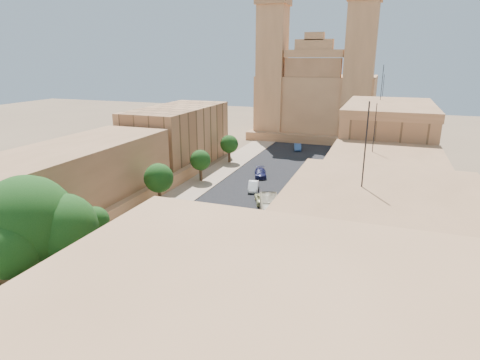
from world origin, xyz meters
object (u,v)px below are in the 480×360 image
Objects in this scene: bus_green_north at (41,304)px; pedestrian_c at (284,240)px; ficus_tree at (28,225)px; street_tree_b at (159,178)px; street_tree_a at (95,221)px; bus_green_south at (4,341)px; church at (316,96)px; car_cream at (263,198)px; car_blue_b at (298,147)px; car_dkblue at (260,173)px; car_white_a at (253,186)px; bus_cream_east at (270,212)px; street_tree_c at (200,160)px; car_white_b at (292,190)px; bus_red_east at (234,269)px; olive_pickup at (281,228)px; street_tree_d at (229,144)px; car_blue_a at (211,221)px; red_truck at (189,287)px; pedestrian_a at (256,298)px.

bus_green_north is 21.82m from pedestrian_c.
street_tree_b is (-0.59, 19.99, -1.90)m from ficus_tree.
street_tree_a is 0.37× the size of bus_green_south.
ficus_tree reaches higher than bus_green_south.
church is 8.57× the size of street_tree_a.
ficus_tree is at bearing -88.32° from street_tree_b.
car_blue_b is (-2.28, 32.13, 0.05)m from car_cream.
street_tree_b is at bearing -134.36° from car_dkblue.
car_white_a is at bearing 67.91° from street_tree_a.
bus_cream_east is at bearing 39.75° from street_tree_a.
bus_green_south is at bearing -112.91° from car_dkblue.
bus_cream_east is 38.32m from car_blue_b.
street_tree_c is at bearing 90.00° from street_tree_b.
car_cream is 1.27× the size of car_white_b.
bus_green_south is 28.43m from bus_cream_east.
bus_red_east is 2.29× the size of car_white_a.
olive_pickup reaches higher than car_white_b.
street_tree_d is 21.80m from car_cream.
street_tree_c is 1.24× the size of car_white_a.
street_tree_d reaches higher than bus_cream_east.
street_tree_c is at bearing -166.87° from car_dkblue.
bus_cream_east reaches higher than car_white_a.
ficus_tree is 20.09m from street_tree_b.
car_blue_b reaches higher than car_white_b.
car_blue_a is 0.75× the size of car_dkblue.
ficus_tree reaches higher than bus_green_north.
car_cream is at bearing 63.21° from car_blue_a.
street_tree_a reaches higher than bus_red_east.
bus_green_south is 23.74m from car_blue_a.
red_truck reaches higher than pedestrian_a.
street_tree_a is at bearing 20.62° from bus_cream_east.
street_tree_c reaches higher than car_white_b.
car_cream is (11.78, 17.85, -2.24)m from street_tree_a.
street_tree_a is 1.09× the size of car_blue_b.
church is 6.18× the size of red_truck.
olive_pickup reaches higher than car_cream.
church reaches higher than olive_pickup.
car_white_a is 5.51m from car_white_b.
bus_red_east is 12.06m from car_blue_a.
street_tree_b is 21.91m from red_truck.
street_tree_b is at bearing -90.00° from street_tree_c.
bus_red_east is 2.65× the size of car_white_b.
ficus_tree reaches higher than car_blue_b.
pedestrian_a is (13.88, 6.52, -0.42)m from bus_green_north.
car_cream is (11.78, -6.15, -2.62)m from street_tree_c.
bus_green_south is at bearing -82.39° from street_tree_c.
church is 45.12m from car_white_b.
street_tree_d is (-10.00, -30.61, -6.21)m from church.
church is at bearing -82.65° from bus_red_east.
car_blue_b is (-7.00, 41.20, -0.21)m from olive_pickup.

